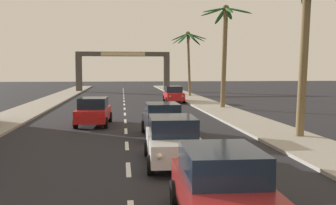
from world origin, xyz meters
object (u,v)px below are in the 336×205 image
sedan_parked_nearest_kerb (174,94)px  town_gateway_arch (123,66)px  sedan_lead_at_stop_bar (222,188)px  palm_right_farthest (188,47)px  sedan_fifth_in_queue (163,120)px  sedan_oncoming_far (94,111)px  palm_right_third (225,38)px  sedan_third_in_queue (173,140)px  palm_right_second (306,29)px

sedan_parked_nearest_kerb → town_gateway_arch: (-5.08, 21.71, 3.16)m
sedan_lead_at_stop_bar → palm_right_farthest: size_ratio=0.56×
sedan_fifth_in_queue → sedan_oncoming_far: same height
palm_right_third → palm_right_farthest: bearing=92.4°
sedan_third_in_queue → palm_right_third: palm_right_third is taller
sedan_oncoming_far → palm_right_third: (10.50, 9.23, 5.21)m
palm_right_farthest → palm_right_third: bearing=-87.6°
sedan_lead_at_stop_bar → palm_right_third: size_ratio=0.51×
palm_right_third → town_gateway_arch: (-8.59, 28.81, -2.05)m
palm_right_second → sedan_lead_at_stop_bar: bearing=-122.9°
sedan_third_in_queue → sedan_oncoming_far: same height
sedan_fifth_in_queue → palm_right_third: (6.77, 13.82, 5.21)m
sedan_parked_nearest_kerb → palm_right_second: bearing=-81.1°
sedan_lead_at_stop_bar → sedan_fifth_in_queue: same height
sedan_oncoming_far → town_gateway_arch: size_ratio=0.31×
sedan_lead_at_stop_bar → palm_right_second: bearing=57.1°
palm_right_second → palm_right_third: size_ratio=0.89×
sedan_lead_at_stop_bar → sedan_fifth_in_queue: 11.62m
sedan_oncoming_far → palm_right_farthest: 26.88m
sedan_parked_nearest_kerb → palm_right_third: 9.48m
sedan_parked_nearest_kerb → town_gateway_arch: 22.52m
palm_right_third → palm_right_farthest: palm_right_third is taller
sedan_third_in_queue → sedan_fifth_in_queue: 5.81m
palm_right_second → sedan_third_in_queue: bearing=-147.5°
sedan_lead_at_stop_bar → sedan_third_in_queue: size_ratio=1.00×
sedan_oncoming_far → palm_right_third: bearing=41.3°
sedan_fifth_in_queue → sedan_oncoming_far: bearing=129.1°
sedan_lead_at_stop_bar → palm_right_farthest: bearing=81.5°
sedan_third_in_queue → sedan_fifth_in_queue: (0.23, 5.81, 0.00)m
sedan_third_in_queue → palm_right_farthest: bearing=79.6°
palm_right_second → palm_right_farthest: bearing=91.1°
sedan_oncoming_far → palm_right_second: size_ratio=0.57×
sedan_fifth_in_queue → sedan_parked_nearest_kerb: size_ratio=1.00×
sedan_third_in_queue → sedan_parked_nearest_kerb: 26.95m
sedan_fifth_in_queue → palm_right_second: (6.74, -1.37, 4.46)m
sedan_lead_at_stop_bar → sedan_third_in_queue: bearing=93.2°
sedan_third_in_queue → town_gateway_arch: bearing=91.9°
palm_right_farthest → sedan_lead_at_stop_bar: bearing=-98.5°
sedan_oncoming_far → town_gateway_arch: bearing=87.1°
palm_right_second → town_gateway_arch: size_ratio=0.55×
sedan_third_in_queue → sedan_fifth_in_queue: same height
sedan_third_in_queue → sedan_fifth_in_queue: size_ratio=1.00×
town_gateway_arch → sedan_lead_at_stop_bar: bearing=-88.0°
sedan_lead_at_stop_bar → sedan_third_in_queue: 5.82m
town_gateway_arch → sedan_third_in_queue: bearing=-88.1°
sedan_third_in_queue → palm_right_third: (7.00, 19.63, 5.21)m
sedan_oncoming_far → sedan_parked_nearest_kerb: 17.76m
sedan_fifth_in_queue → palm_right_third: size_ratio=0.50×
sedan_lead_at_stop_bar → palm_right_farthest: 41.43m
sedan_oncoming_far → palm_right_farthest: size_ratio=0.56×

